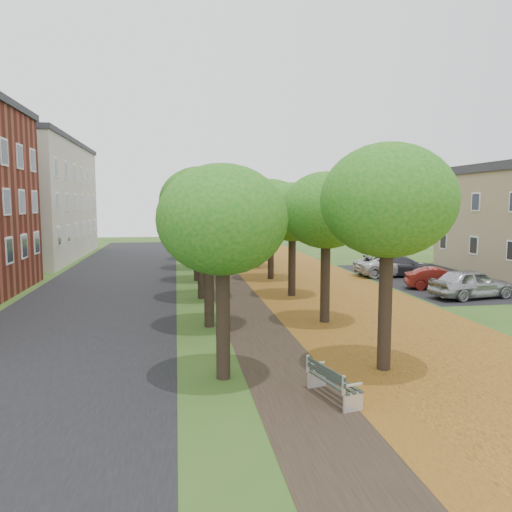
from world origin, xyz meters
name	(u,v)px	position (x,y,z in m)	size (l,w,h in m)	color
ground	(299,374)	(0.00, 0.00, 0.00)	(120.00, 120.00, 0.00)	#2D4C19
street_asphalt	(105,291)	(-7.50, 15.00, 0.00)	(8.00, 70.00, 0.01)	black
footpath	(237,287)	(0.00, 15.00, 0.00)	(3.20, 70.00, 0.01)	black
leaf_verge	(319,285)	(5.00, 15.00, 0.01)	(7.50, 70.00, 0.01)	#A16F1D
parking_lot	(441,279)	(13.50, 16.00, 0.00)	(9.00, 16.00, 0.01)	black
tree_row_west	(198,207)	(-2.20, 15.00, 4.69)	(4.01, 34.01, 6.43)	black
tree_row_east	(281,207)	(2.60, 15.00, 4.69)	(4.01, 34.01, 6.43)	black
building_cream	(19,200)	(-17.00, 33.00, 5.21)	(10.30, 20.30, 10.40)	beige
bench	(332,381)	(0.36, -1.96, 0.47)	(0.99, 1.97, 0.90)	#262F29
car_silver	(472,283)	(11.70, 9.86, 0.77)	(1.82, 4.52, 1.54)	#A7A7AB
car_red	(439,279)	(11.39, 12.53, 0.62)	(1.31, 3.76, 1.24)	maroon
car_grey	(401,266)	(11.49, 17.63, 0.71)	(2.00, 4.92, 1.43)	#2D2E32
car_white	(393,265)	(11.00, 17.93, 0.71)	(2.37, 5.13, 1.43)	silver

